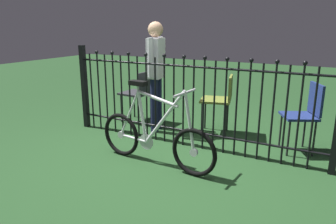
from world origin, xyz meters
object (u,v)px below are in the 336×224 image
object	(u,v)px
bicycle	(155,137)
chair_navy	(306,111)
chair_olive	(221,97)
chair_charcoal	(140,91)
person_visitor	(156,68)

from	to	relation	value
bicycle	chair_navy	world-z (taller)	bicycle
chair_navy	bicycle	bearing A→B (deg)	-139.39
chair_navy	chair_olive	distance (m)	1.12
bicycle	chair_charcoal	bearing A→B (deg)	128.95
bicycle	chair_navy	size ratio (longest dim) A/B	1.76
bicycle	chair_navy	distance (m)	1.83
person_visitor	chair_charcoal	bearing A→B (deg)	152.45
bicycle	chair_charcoal	distance (m)	1.65
chair_charcoal	bicycle	bearing A→B (deg)	-51.05
chair_navy	chair_charcoal	xyz separation A→B (m)	(-2.41, 0.09, -0.01)
chair_charcoal	chair_olive	world-z (taller)	chair_olive
chair_navy	person_visitor	size ratio (longest dim) A/B	0.55
bicycle	chair_olive	world-z (taller)	bicycle
bicycle	chair_charcoal	size ratio (longest dim) A/B	1.84
chair_navy	chair_charcoal	bearing A→B (deg)	177.96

